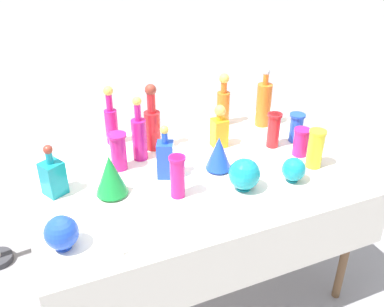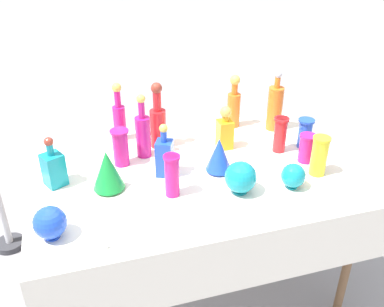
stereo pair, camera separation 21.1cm
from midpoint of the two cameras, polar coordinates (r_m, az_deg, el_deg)
name	(u,v)px [view 1 (the left image)]	position (r m, az deg, el deg)	size (l,w,h in m)	color
ground_plane	(192,279)	(2.65, -2.38, -16.47)	(40.00, 40.00, 0.00)	gray
display_table	(195,184)	(2.17, -2.43, -4.15)	(1.60, 1.08, 0.76)	white
tall_bottle_0	(152,124)	(2.32, -7.93, 3.90)	(0.09, 0.09, 0.37)	red
tall_bottle_1	(111,120)	(2.42, -13.21, 4.26)	(0.07, 0.07, 0.34)	#C61972
tall_bottle_2	(223,103)	(2.59, 1.85, 6.66)	(0.08, 0.08, 0.32)	orange
tall_bottle_3	(264,103)	(2.59, 7.24, 6.61)	(0.09, 0.09, 0.36)	orange
tall_bottle_4	(139,136)	(2.24, -9.75, 2.28)	(0.08, 0.08, 0.35)	#C61972
square_decanter_0	(219,128)	(2.34, 1.09, 3.29)	(0.08, 0.08, 0.25)	orange
square_decanter_1	(165,157)	(2.08, -6.49, -0.57)	(0.10, 0.10, 0.28)	blue
square_decanter_2	(53,176)	(2.08, -20.87, -2.91)	(0.12, 0.12, 0.25)	teal
slender_vase_0	(301,141)	(2.31, 11.85, 1.56)	(0.09, 0.09, 0.15)	#C61972
slender_vase_1	(316,148)	(2.21, 13.56, 0.68)	(0.09, 0.09, 0.20)	yellow
slender_vase_2	(177,175)	(1.93, -5.10, -3.03)	(0.08, 0.08, 0.21)	#C61972
slender_vase_3	(296,127)	(2.45, 11.36, 3.48)	(0.09, 0.09, 0.17)	blue
slender_vase_4	(274,129)	(2.36, 8.33, 3.18)	(0.08, 0.08, 0.20)	red
slender_vase_5	(118,150)	(2.18, -12.55, 0.33)	(0.09, 0.09, 0.20)	#C61972
fluted_vase_0	(219,153)	(2.12, 0.74, -0.03)	(0.13, 0.13, 0.18)	blue
fluted_vase_1	(111,175)	(1.99, -13.83, -2.90)	(0.15, 0.15, 0.20)	#198C38
round_bowl_0	(61,233)	(1.77, -20.39, -10.00)	(0.13, 0.13, 0.14)	blue
round_bowl_1	(244,174)	(1.99, 3.99, -2.86)	(0.15, 0.15, 0.16)	teal
round_bowl_2	(294,169)	(2.08, 10.62, -2.19)	(0.12, 0.12, 0.12)	teal
price_tag_left	(116,251)	(1.70, -13.70, -12.72)	(0.05, 0.01, 0.05)	white
price_tag_center	(276,214)	(1.86, 7.89, -8.10)	(0.05, 0.01, 0.04)	white
price_tag_right	(165,239)	(1.73, -7.22, -11.36)	(0.06, 0.01, 0.03)	white
cardboard_box_behind_left	(84,190)	(3.17, -16.09, -4.73)	(0.61, 0.49, 0.44)	tan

